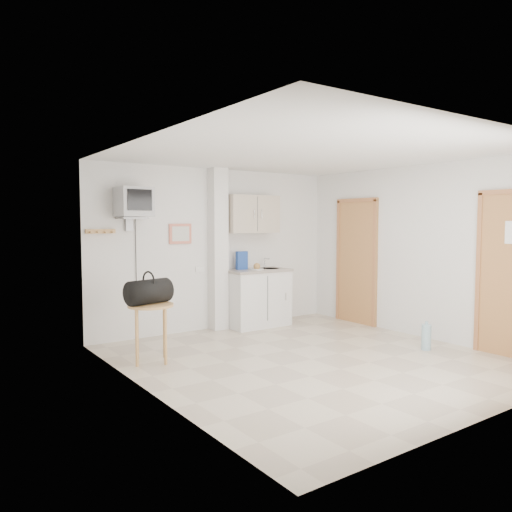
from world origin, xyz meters
TOP-DOWN VIEW (x-y plane):
  - ground at (0.00, 0.00)m, footprint 4.50×4.50m
  - room_envelope at (0.24, 0.09)m, footprint 4.24×4.54m
  - kitchenette at (0.57, 2.00)m, footprint 1.03×0.58m
  - crt_television at (-1.45, 2.02)m, footprint 0.44×0.45m
  - round_table at (-1.65, 1.03)m, footprint 0.54×0.54m
  - duffel_bag at (-1.66, 1.06)m, footprint 0.59×0.42m
  - water_bottle at (1.53, -0.53)m, footprint 0.13×0.13m

SIDE VIEW (x-z plane):
  - ground at x=0.00m, z-range 0.00..0.00m
  - water_bottle at x=1.53m, z-range -0.02..0.36m
  - round_table at x=-1.65m, z-range 0.24..0.94m
  - kitchenette at x=0.57m, z-range -0.25..1.85m
  - duffel_bag at x=-1.66m, z-range 0.65..1.05m
  - room_envelope at x=0.24m, z-range 0.26..2.81m
  - crt_television at x=-1.45m, z-range 0.86..3.01m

